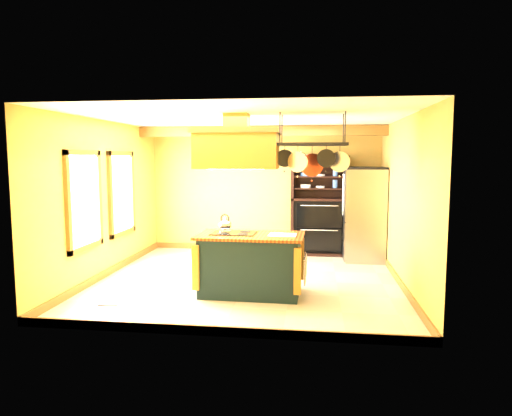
% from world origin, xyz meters
% --- Properties ---
extents(floor, '(5.00, 5.00, 0.00)m').
position_xyz_m(floor, '(0.00, 0.00, 0.00)').
color(floor, beige).
rests_on(floor, ground).
extents(ceiling, '(5.00, 5.00, 0.00)m').
position_xyz_m(ceiling, '(0.00, 0.00, 2.70)').
color(ceiling, white).
rests_on(ceiling, wall_back).
extents(wall_back, '(5.00, 0.02, 2.70)m').
position_xyz_m(wall_back, '(0.00, 2.50, 1.35)').
color(wall_back, '#B89C43').
rests_on(wall_back, floor).
extents(wall_front, '(5.00, 0.02, 2.70)m').
position_xyz_m(wall_front, '(0.00, -2.50, 1.35)').
color(wall_front, '#B89C43').
rests_on(wall_front, floor).
extents(wall_left, '(0.02, 5.00, 2.70)m').
position_xyz_m(wall_left, '(-2.50, 0.00, 1.35)').
color(wall_left, '#B89C43').
rests_on(wall_left, floor).
extents(wall_right, '(0.02, 5.00, 2.70)m').
position_xyz_m(wall_right, '(2.50, 0.00, 1.35)').
color(wall_right, '#B89C43').
rests_on(wall_right, floor).
extents(ceiling_beam, '(5.00, 0.15, 0.20)m').
position_xyz_m(ceiling_beam, '(0.00, 1.70, 2.59)').
color(ceiling_beam, brown).
rests_on(ceiling_beam, ceiling).
extents(window_near, '(0.06, 1.06, 1.56)m').
position_xyz_m(window_near, '(-2.47, -0.80, 1.40)').
color(window_near, brown).
rests_on(window_near, wall_left).
extents(window_far, '(0.06, 1.06, 1.56)m').
position_xyz_m(window_far, '(-2.47, 0.60, 1.40)').
color(window_far, brown).
rests_on(window_far, wall_left).
extents(kitchen_island, '(1.62, 0.93, 1.11)m').
position_xyz_m(kitchen_island, '(0.15, -0.81, 0.47)').
color(kitchen_island, black).
rests_on(kitchen_island, floor).
extents(range_hood, '(1.28, 0.73, 0.80)m').
position_xyz_m(range_hood, '(-0.05, -0.81, 2.23)').
color(range_hood, '#C97D32').
rests_on(range_hood, ceiling).
extents(pot_rack, '(1.08, 0.50, 0.92)m').
position_xyz_m(pot_rack, '(1.05, -0.80, 2.15)').
color(pot_rack, black).
rests_on(pot_rack, ceiling).
extents(refrigerator, '(0.80, 0.94, 1.84)m').
position_xyz_m(refrigerator, '(2.08, 1.83, 0.89)').
color(refrigerator, gray).
rests_on(refrigerator, floor).
extents(hutch, '(1.19, 0.54, 2.10)m').
position_xyz_m(hutch, '(1.20, 2.27, 0.83)').
color(hutch, black).
rests_on(hutch, floor).
extents(floor_register, '(0.29, 0.15, 0.01)m').
position_xyz_m(floor_register, '(-1.77, -1.57, 0.01)').
color(floor_register, black).
rests_on(floor_register, floor).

